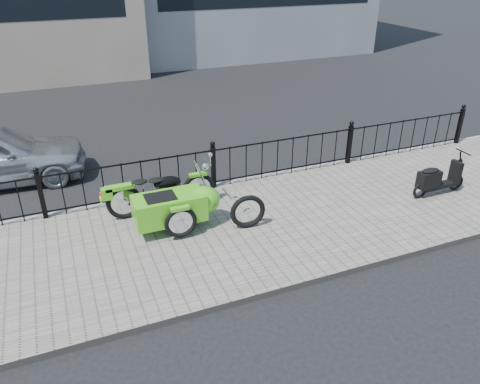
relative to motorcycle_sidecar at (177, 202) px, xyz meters
name	(u,v)px	position (x,y,z in m)	size (l,w,h in m)	color
ground	(236,219)	(1.17, -0.07, -0.59)	(120.00, 120.00, 0.00)	black
sidewalk	(246,229)	(1.17, -0.57, -0.53)	(30.00, 3.80, 0.12)	#696258
curb	(212,187)	(1.17, 1.37, -0.53)	(30.00, 0.10, 0.12)	gray
iron_fence	(213,168)	(1.17, 1.23, -0.01)	(14.11, 0.11, 1.08)	black
motorcycle_sidecar	(177,202)	(0.00, 0.00, 0.00)	(2.28, 1.48, 0.98)	black
scooter	(437,180)	(5.41, -0.91, -0.12)	(1.35, 0.39, 0.91)	black
spare_tire	(248,212)	(1.19, -0.62, -0.14)	(0.68, 0.68, 0.10)	black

